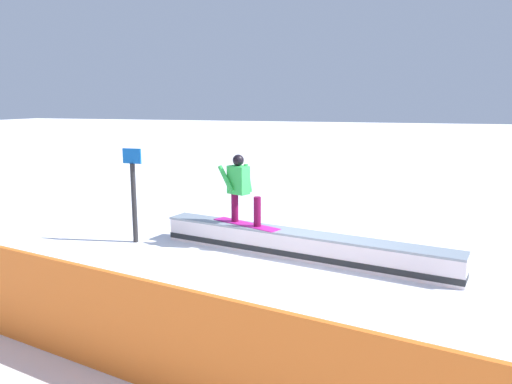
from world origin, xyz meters
name	(u,v)px	position (x,y,z in m)	size (l,w,h in m)	color
ground_plane	(300,258)	(0.00, 0.00, 0.00)	(120.00, 120.00, 0.00)	white
grind_box	(300,246)	(0.00, 0.00, 0.22)	(5.66, 1.59, 0.49)	white
snowboarder	(240,187)	(1.26, -0.28, 1.21)	(1.49, 0.84, 1.35)	#BB1A8C
safety_fence	(191,348)	(0.00, 4.60, 0.57)	(8.16, 0.06, 1.14)	orange
trail_marker	(134,193)	(3.44, 0.03, 1.03)	(0.40, 0.10, 1.92)	#262628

